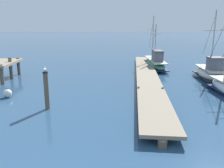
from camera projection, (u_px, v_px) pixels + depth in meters
floating_dock at (147, 75)px, 20.00m from camera, size 3.77×23.58×0.53m
fishing_boat_0 at (155, 62)px, 25.58m from camera, size 1.64×8.31×5.66m
fishing_boat_1 at (211, 72)px, 19.88m from camera, size 2.25×5.20×5.78m
mooring_piling at (46, 90)px, 12.64m from camera, size 0.30×0.30×2.09m
perched_seagull at (45, 69)px, 12.36m from camera, size 0.19×0.38×0.26m
mooring_buoy at (7, 93)px, 14.91m from camera, size 0.55×0.55×0.62m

